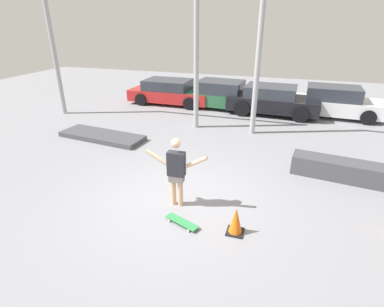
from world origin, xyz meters
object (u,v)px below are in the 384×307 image
(parked_car_red, at_px, (170,92))
(parked_car_white, at_px, (334,102))
(skateboarder, at_px, (176,169))
(skateboard, at_px, (182,222))
(parked_car_black, at_px, (272,100))
(grind_box, at_px, (341,170))
(manual_pad, at_px, (102,136))
(parked_car_green, at_px, (222,95))
(traffic_cone, at_px, (236,221))

(parked_car_red, height_order, parked_car_white, parked_car_white)
(skateboarder, distance_m, parked_car_white, 9.88)
(skateboard, bearing_deg, parked_car_black, 103.97)
(skateboarder, height_order, parked_car_red, skateboarder)
(skateboarder, relative_size, grind_box, 0.66)
(skateboard, xyz_separation_m, parked_car_black, (1.22, 9.16, 0.58))
(parked_car_white, bearing_deg, manual_pad, -143.85)
(parked_car_black, xyz_separation_m, parked_car_white, (2.69, 0.44, 0.01))
(parked_car_green, distance_m, parked_car_black, 2.48)
(skateboard, bearing_deg, traffic_cone, 25.65)
(skateboarder, relative_size, traffic_cone, 2.83)
(skateboard, height_order, parked_car_green, parked_car_green)
(parked_car_green, height_order, parked_car_black, parked_car_green)
(traffic_cone, bearing_deg, skateboarder, 158.07)
(parked_car_red, bearing_deg, parked_car_black, -3.41)
(parked_car_green, bearing_deg, skateboard, -77.87)
(skateboarder, xyz_separation_m, manual_pad, (-4.19, 3.25, -0.85))
(parked_car_green, bearing_deg, parked_car_red, -175.76)
(parked_car_red, xyz_separation_m, traffic_cone, (5.16, -9.42, -0.30))
(skateboarder, bearing_deg, parked_car_green, 93.80)
(skateboarder, relative_size, parked_car_green, 0.42)
(skateboard, bearing_deg, parked_car_white, 89.39)
(manual_pad, bearing_deg, parked_car_black, 42.17)
(skateboard, height_order, parked_car_white, parked_car_white)
(parked_car_green, distance_m, traffic_cone, 9.70)
(parked_car_red, bearing_deg, skateboarder, -67.15)
(parked_car_red, distance_m, parked_car_black, 5.24)
(skateboarder, xyz_separation_m, parked_car_black, (1.58, 8.47, -0.30))
(grind_box, distance_m, parked_car_black, 6.31)
(manual_pad, xyz_separation_m, traffic_cone, (5.70, -3.85, 0.20))
(parked_car_black, bearing_deg, parked_car_red, 179.30)
(grind_box, height_order, parked_car_green, parked_car_green)
(skateboard, distance_m, parked_car_white, 10.38)
(parked_car_red, relative_size, parked_car_green, 1.04)
(parked_car_white, bearing_deg, skateboarder, -113.27)
(parked_car_white, bearing_deg, grind_box, -91.34)
(manual_pad, xyz_separation_m, parked_car_white, (8.45, 5.66, 0.56))
(skateboard, xyz_separation_m, parked_car_green, (-1.24, 9.48, 0.58))
(grind_box, distance_m, manual_pad, 8.08)
(skateboarder, relative_size, parked_car_black, 0.41)
(manual_pad, height_order, traffic_cone, traffic_cone)
(parked_car_white, relative_size, traffic_cone, 6.92)
(parked_car_green, bearing_deg, grind_box, -47.88)
(parked_car_black, bearing_deg, parked_car_green, 175.60)
(skateboarder, height_order, manual_pad, skateboarder)
(grind_box, bearing_deg, parked_car_white, 86.33)
(parked_car_red, xyz_separation_m, parked_car_black, (5.23, -0.34, 0.04))
(grind_box, distance_m, parked_car_green, 7.81)
(traffic_cone, bearing_deg, skateboard, -175.89)
(skateboarder, bearing_deg, grind_box, 31.98)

